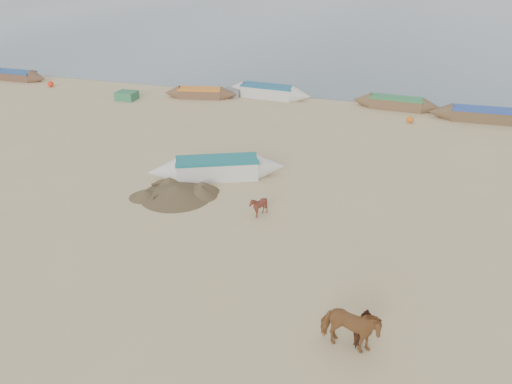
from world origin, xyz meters
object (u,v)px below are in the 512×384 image
at_px(calf_front, 258,206).
at_px(calf_right, 363,329).
at_px(cow_adult, 350,329).
at_px(near_canoe, 217,168).

distance_m(calf_front, calf_right, 7.87).
distance_m(cow_adult, near_canoe, 12.32).
bearing_deg(calf_right, cow_adult, 120.47).
distance_m(cow_adult, calf_front, 8.04).
bearing_deg(calf_right, calf_front, 15.59).
relative_size(calf_front, calf_right, 1.19).
xyz_separation_m(calf_right, near_canoe, (-8.00, 9.17, 0.10)).
xyz_separation_m(cow_adult, calf_front, (-4.63, 6.57, -0.26)).
height_order(calf_front, calf_right, calf_front).
xyz_separation_m(calf_front, calf_right, (4.97, -6.09, -0.08)).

